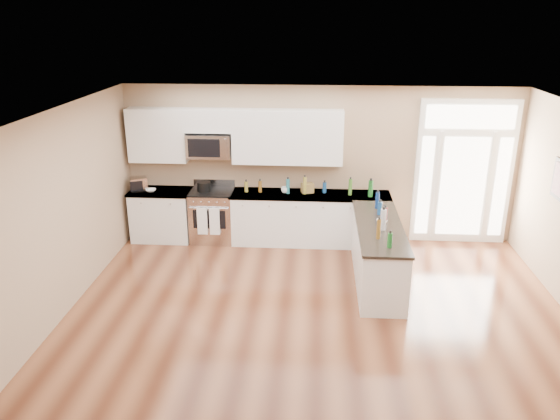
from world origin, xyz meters
name	(u,v)px	position (x,y,z in m)	size (l,w,h in m)	color
ground	(316,364)	(0.00, 0.00, 0.00)	(8.00, 8.00, 0.00)	#4D2515
room_shell	(320,232)	(0.00, 0.00, 1.71)	(8.00, 8.00, 8.00)	tan
back_cabinet_left	(162,216)	(-2.87, 3.69, 0.44)	(1.10, 0.66, 0.94)	white
back_cabinet_right	(310,220)	(-0.16, 3.69, 0.44)	(2.85, 0.66, 0.94)	white
peninsula_cabinet	(378,255)	(0.93, 2.24, 0.43)	(0.69, 2.32, 0.94)	white
upper_cabinet_left	(158,135)	(-2.88, 3.83, 1.93)	(1.04, 0.33, 0.95)	white
upper_cabinet_right	(287,137)	(-0.57, 3.83, 1.93)	(1.94, 0.33, 0.95)	white
upper_cabinet_short	(209,120)	(-1.95, 3.83, 2.20)	(0.82, 0.33, 0.40)	white
microwave	(209,145)	(-1.95, 3.80, 1.76)	(0.78, 0.41, 0.42)	silver
entry_door	(464,173)	(2.55, 3.95, 1.30)	(1.70, 0.10, 2.60)	white
kitchen_range	(213,215)	(-1.93, 3.69, 0.48)	(0.77, 0.68, 1.08)	silver
stockpot	(204,186)	(-2.06, 3.68, 1.04)	(0.24, 0.24, 0.19)	black
toaster_oven	(139,184)	(-3.24, 3.65, 1.06)	(0.29, 0.22, 0.25)	silver
cardboard_box	(307,188)	(-0.20, 3.75, 1.02)	(0.21, 0.15, 0.17)	olive
bowl_left	(151,190)	(-3.01, 3.61, 0.96)	(0.18, 0.18, 0.04)	white
bowl_peninsula	(382,221)	(0.97, 2.33, 0.97)	(0.16, 0.16, 0.05)	white
cup_counter	(285,190)	(-0.60, 3.70, 0.99)	(0.14, 0.14, 0.11)	white
counter_bottles	(349,202)	(0.48, 2.91, 1.07)	(2.38, 2.43, 0.32)	#19591E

